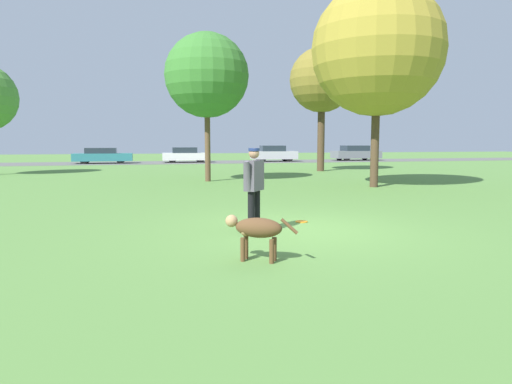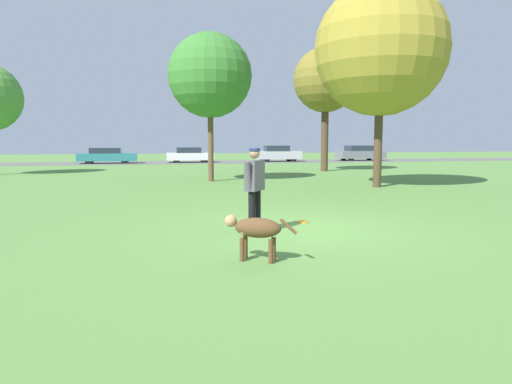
# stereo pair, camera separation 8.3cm
# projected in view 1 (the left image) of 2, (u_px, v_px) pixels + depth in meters

# --- Properties ---
(ground_plane) EXTENTS (120.00, 120.00, 0.00)m
(ground_plane) POSITION_uv_depth(u_px,v_px,m) (297.00, 230.00, 9.00)
(ground_plane) COLOR #56843D
(far_road_strip) EXTENTS (120.00, 6.00, 0.01)m
(far_road_strip) POSITION_uv_depth(u_px,v_px,m) (178.00, 162.00, 38.23)
(far_road_strip) COLOR #5B5B59
(far_road_strip) RESTS_ON ground_plane
(person) EXTENTS (0.53, 0.64, 1.62)m
(person) POSITION_uv_depth(u_px,v_px,m) (254.00, 182.00, 8.71)
(person) COLOR black
(person) RESTS_ON ground_plane
(dog) EXTENTS (1.01, 0.65, 0.67)m
(dog) POSITION_uv_depth(u_px,v_px,m) (256.00, 229.00, 6.64)
(dog) COLOR brown
(dog) RESTS_ON ground_plane
(frisbee) EXTENTS (0.27, 0.27, 0.02)m
(frisbee) POSITION_uv_depth(u_px,v_px,m) (301.00, 222.00, 9.92)
(frisbee) COLOR orange
(frisbee) RESTS_ON ground_plane
(tree_mid_center) EXTENTS (3.63, 3.63, 6.40)m
(tree_mid_center) POSITION_uv_depth(u_px,v_px,m) (207.00, 76.00, 19.64)
(tree_mid_center) COLOR brown
(tree_mid_center) RESTS_ON ground_plane
(tree_near_right) EXTENTS (4.95, 4.95, 7.64)m
(tree_near_right) POSITION_uv_depth(u_px,v_px,m) (378.00, 50.00, 17.04)
(tree_near_right) COLOR #4C3826
(tree_near_right) RESTS_ON ground_plane
(tree_far_right) EXTENTS (3.76, 3.76, 7.21)m
(tree_far_right) POSITION_uv_depth(u_px,v_px,m) (322.00, 81.00, 26.55)
(tree_far_right) COLOR #4C3826
(tree_far_right) RESTS_ON ground_plane
(parked_car_teal) EXTENTS (4.58, 1.71, 1.25)m
(parked_car_teal) POSITION_uv_depth(u_px,v_px,m) (103.00, 156.00, 36.38)
(parked_car_teal) COLOR teal
(parked_car_teal) RESTS_ON ground_plane
(parked_car_white) EXTENTS (3.91, 1.88, 1.27)m
(parked_car_white) POSITION_uv_depth(u_px,v_px,m) (186.00, 155.00, 38.16)
(parked_car_white) COLOR white
(parked_car_white) RESTS_ON ground_plane
(parked_car_silver) EXTENTS (4.04, 1.84, 1.40)m
(parked_car_silver) POSITION_uv_depth(u_px,v_px,m) (274.00, 154.00, 39.94)
(parked_car_silver) COLOR #B7B7BC
(parked_car_silver) RESTS_ON ground_plane
(parked_car_grey) EXTENTS (4.43, 1.89, 1.39)m
(parked_car_grey) POSITION_uv_depth(u_px,v_px,m) (356.00, 153.00, 42.28)
(parked_car_grey) COLOR slate
(parked_car_grey) RESTS_ON ground_plane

